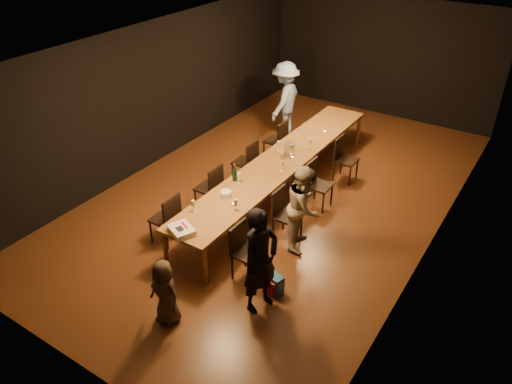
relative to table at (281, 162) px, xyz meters
The scene contains 30 objects.
ground 0.70m from the table, ahead, with size 10.00×10.00×0.00m, color #492A12.
room_shell 1.38m from the table, ahead, with size 6.04×10.04×3.02m.
table is the anchor object (origin of this frame).
chair_right_0 2.56m from the table, 70.50° to the right, with size 0.42×0.42×0.93m, color black, non-canonical shape.
chair_right_1 1.49m from the table, 54.69° to the right, with size 0.42×0.42×0.93m, color black, non-canonical shape.
chair_right_2 0.88m from the table, ahead, with size 0.42×0.42×0.93m, color black, non-canonical shape.
chair_right_3 1.49m from the table, 54.69° to the left, with size 0.42×0.42×0.93m, color black, non-canonical shape.
chair_left_0 2.56m from the table, 109.50° to the right, with size 0.42×0.42×0.93m, color black, non-canonical shape.
chair_left_1 1.49m from the table, 125.31° to the right, with size 0.42×0.42×0.93m, color black, non-canonical shape.
chair_left_2 0.88m from the table, behind, with size 0.42×0.42×0.93m, color black, non-canonical shape.
chair_left_3 1.49m from the table, 125.31° to the left, with size 0.42×0.42×0.93m, color black, non-canonical shape.
woman_birthday 3.13m from the table, 64.63° to the right, with size 0.60×0.40×1.65m, color black.
woman_tan 1.67m from the table, 46.50° to the right, with size 0.73×0.57×1.50m, color tan.
man_blue 2.75m from the table, 118.71° to the left, with size 1.17×0.67×1.81m, color #94B5E5.
child 3.80m from the table, 83.95° to the right, with size 0.50×0.32×1.02m, color #473727.
gift_bag_red 2.92m from the table, 62.35° to the right, with size 0.20×0.11×0.24m, color red.
gift_bag_blue 2.88m from the table, 60.81° to the right, with size 0.24×0.16×0.30m, color #2967B4.
birthday_cake 2.84m from the table, 91.48° to the right, with size 0.48×0.44×0.09m.
plate_stack 1.65m from the table, 93.63° to the right, with size 0.19×0.19×0.11m, color white.
champagne_bottle 1.18m from the table, 104.93° to the right, with size 0.08×0.08×0.34m, color black, non-canonical shape.
ice_bucket 0.33m from the table, 85.89° to the left, with size 0.21×0.21×0.23m, color silver.
wineglass_0 2.31m from the table, 97.10° to the right, with size 0.06×0.06×0.21m, color beige, non-canonical shape.
wineglass_1 1.92m from the table, 82.07° to the right, with size 0.06×0.06×0.21m, color beige, non-canonical shape.
wineglass_2 1.19m from the table, 98.32° to the right, with size 0.06×0.06×0.21m, color silver, non-canonical shape.
wineglass_3 0.46m from the table, 56.92° to the right, with size 0.06×0.06×0.21m, color beige, non-canonical shape.
wineglass_4 0.42m from the table, 128.34° to the left, with size 0.06×0.06×0.21m, color silver, non-canonical shape.
wineglass_5 0.80m from the table, 73.54° to the left, with size 0.06×0.06×0.21m, color silver, non-canonical shape.
tealight_near 1.80m from the table, 85.23° to the right, with size 0.05×0.05×0.03m, color #B2B7B2.
tealight_mid 0.24m from the table, 49.04° to the left, with size 0.05×0.05×0.03m, color #B2B7B2.
tealight_far 1.58m from the table, 84.53° to the left, with size 0.05×0.05×0.03m, color #B2B7B2.
Camera 1 is at (4.21, -7.35, 5.26)m, focal length 35.00 mm.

